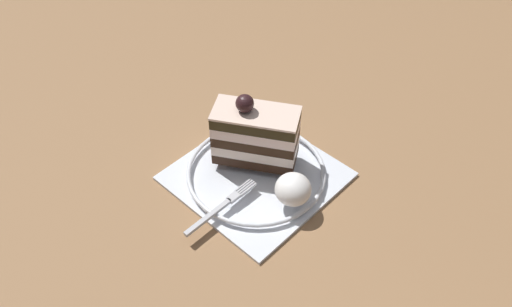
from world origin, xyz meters
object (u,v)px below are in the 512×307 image
object	(u,v)px
whipped_cream_dollop	(293,189)
fork	(223,205)
dessert_plate	(256,174)
cake_slice	(255,135)

from	to	relation	value
whipped_cream_dollop	fork	size ratio (longest dim) A/B	0.40
dessert_plate	fork	size ratio (longest dim) A/B	2.04
dessert_plate	fork	bearing A→B (deg)	177.28
cake_slice	whipped_cream_dollop	size ratio (longest dim) A/B	2.64
dessert_plate	whipped_cream_dollop	distance (m)	0.07
dessert_plate	whipped_cream_dollop	size ratio (longest dim) A/B	5.16
dessert_plate	whipped_cream_dollop	bearing A→B (deg)	-108.29
fork	dessert_plate	bearing A→B (deg)	-2.72
cake_slice	fork	world-z (taller)	cake_slice
cake_slice	whipped_cream_dollop	world-z (taller)	cake_slice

